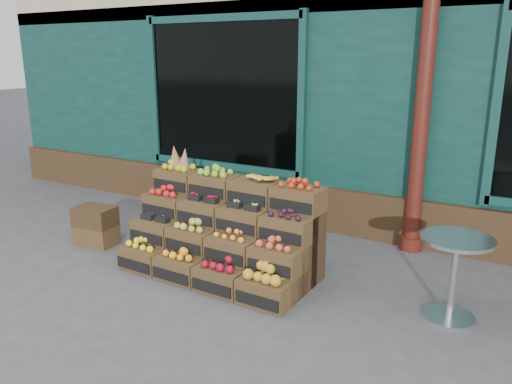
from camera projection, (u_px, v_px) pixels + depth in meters
The scene contains 6 objects.
ground at pixel (238, 293), 4.97m from camera, with size 60.00×60.00×0.00m, color #49494C.
shop_facade at pixel (394, 48), 8.60m from camera, with size 12.00×6.24×4.80m.
crate_display at pixel (223, 236), 5.40m from camera, with size 2.08×1.05×1.29m.
spare_crates at pixel (96, 226), 6.19m from camera, with size 0.52×0.39×0.48m.
bistro_table at pixel (454, 269), 4.36m from camera, with size 0.62×0.62×0.78m.
shopkeeper at pixel (271, 139), 7.50m from camera, with size 0.78×0.51×2.15m, color #144718.
Camera 1 is at (2.42, -3.83, 2.29)m, focal length 35.00 mm.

